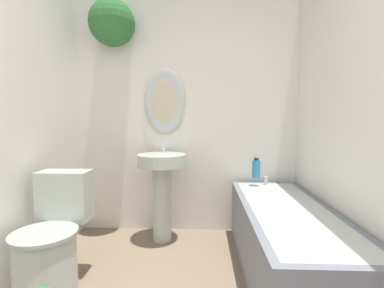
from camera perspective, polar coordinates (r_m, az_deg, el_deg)
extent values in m
cube|color=silver|center=(2.86, -0.98, 5.99)|extent=(2.33, 0.06, 2.40)
ellipsoid|color=beige|center=(2.85, -5.60, 8.68)|extent=(0.41, 0.02, 0.66)
ellipsoid|color=silver|center=(2.84, -5.61, 8.69)|extent=(0.37, 0.01, 0.62)
cylinder|color=#47474C|center=(3.01, -16.15, 24.57)|extent=(0.20, 0.20, 0.11)
sphere|color=#2D6B33|center=(2.98, -16.10, 22.80)|extent=(0.44, 0.44, 0.44)
cube|color=silver|center=(1.89, 33.35, 5.55)|extent=(0.06, 2.52, 2.40)
cylinder|color=#B2BCB2|center=(2.17, -27.79, -21.46)|extent=(0.38, 0.38, 0.42)
cylinder|color=#97A097|center=(2.08, -28.06, -15.96)|extent=(0.41, 0.41, 0.02)
cube|color=#B2BCB2|center=(2.26, -24.55, -9.58)|extent=(0.36, 0.19, 0.36)
cylinder|color=#B2BCB2|center=(2.71, -6.16, -12.02)|extent=(0.18, 0.18, 0.72)
cylinder|color=#B2BCB2|center=(2.62, -6.25, -3.33)|extent=(0.45, 0.45, 0.11)
cylinder|color=silver|center=(2.73, -5.88, -0.75)|extent=(0.02, 0.02, 0.10)
cube|color=slate|center=(2.24, 18.92, -18.75)|extent=(0.63, 1.64, 0.52)
cube|color=#B2BCB2|center=(2.15, 19.12, -12.84)|extent=(0.53, 1.54, 0.04)
cylinder|color=silver|center=(2.81, 14.91, -7.26)|extent=(0.04, 0.04, 0.08)
cylinder|color=#2D84C6|center=(2.71, 13.03, -5.02)|extent=(0.08, 0.08, 0.17)
cylinder|color=black|center=(2.70, 13.07, -3.03)|extent=(0.04, 0.04, 0.02)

